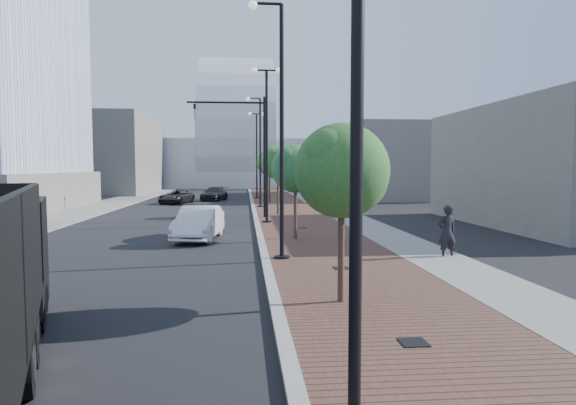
{
  "coord_description": "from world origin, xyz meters",
  "views": [
    {
      "loc": [
        -0.74,
        -7.91,
        3.4
      ],
      "look_at": [
        1.0,
        12.0,
        2.0
      ],
      "focal_mm": 31.22,
      "sensor_mm": 36.0,
      "label": 1
    }
  ],
  "objects": [
    {
      "name": "utility_cover_2",
      "position": [
        2.4,
        19.0,
        0.13
      ],
      "size": [
        0.5,
        0.5,
        0.02
      ],
      "primitive_type": "cube",
      "color": "black",
      "rests_on": "sidewalk"
    },
    {
      "name": "convention_center",
      "position": [
        -2.0,
        85.0,
        6.0
      ],
      "size": [
        50.0,
        30.0,
        50.0
      ],
      "color": "#B5B8C0",
      "rests_on": "ground"
    },
    {
      "name": "commercial_block_e",
      "position": [
        18.0,
        20.0,
        3.5
      ],
      "size": [
        10.0,
        16.0,
        7.0
      ],
      "primitive_type": "cube",
      "color": "#5F5C55",
      "rests_on": "ground"
    },
    {
      "name": "dark_car_mid",
      "position": [
        -7.17,
        40.05,
        0.63
      ],
      "size": [
        3.32,
        4.98,
        1.27
      ],
      "primitive_type": "imported",
      "rotation": [
        0.0,
        0.0,
        -0.29
      ],
      "color": "black",
      "rests_on": "ground"
    },
    {
      "name": "utility_cover_0",
      "position": [
        2.4,
        1.0,
        0.13
      ],
      "size": [
        0.5,
        0.5,
        0.02
      ],
      "primitive_type": "cube",
      "color": "black",
      "rests_on": "sidewalk"
    },
    {
      "name": "tree_1",
      "position": [
        1.65,
        15.02,
        3.33
      ],
      "size": [
        2.28,
        2.21,
        4.45
      ],
      "color": "#382619",
      "rests_on": "ground"
    },
    {
      "name": "curb",
      "position": [
        0.0,
        40.0,
        0.07
      ],
      "size": [
        0.3,
        140.0,
        0.14
      ],
      "primitive_type": "cube",
      "color": "gray",
      "rests_on": "ground"
    },
    {
      "name": "dark_car_far",
      "position": [
        -3.84,
        44.19,
        0.69
      ],
      "size": [
        2.96,
        5.07,
        1.38
      ],
      "primitive_type": "imported",
      "rotation": [
        0.0,
        0.0,
        -0.23
      ],
      "color": "black",
      "rests_on": "ground"
    },
    {
      "name": "utility_cover_1",
      "position": [
        2.4,
        8.0,
        0.13
      ],
      "size": [
        0.5,
        0.5,
        0.02
      ],
      "primitive_type": "cube",
      "color": "black",
      "rests_on": "sidewalk"
    },
    {
      "name": "west_sidewalk",
      "position": [
        -13.0,
        40.0,
        0.06
      ],
      "size": [
        4.0,
        140.0,
        0.12
      ],
      "primitive_type": "cube",
      "color": "slate",
      "rests_on": "ground"
    },
    {
      "name": "streetlight_3",
      "position": [
        0.49,
        34.0,
        4.34
      ],
      "size": [
        1.44,
        0.56,
        9.21
      ],
      "color": "black",
      "rests_on": "ground"
    },
    {
      "name": "streetlight_2",
      "position": [
        0.6,
        22.0,
        4.82
      ],
      "size": [
        1.72,
        0.56,
        9.28
      ],
      "color": "black",
      "rests_on": "ground"
    },
    {
      "name": "pedestrian",
      "position": [
        6.72,
        9.89,
        1.01
      ],
      "size": [
        0.82,
        0.62,
        2.03
      ],
      "primitive_type": "imported",
      "rotation": [
        0.0,
        0.0,
        3.33
      ],
      "color": "black",
      "rests_on": "ground"
    },
    {
      "name": "streetlight_0",
      "position": [
        0.6,
        -2.0,
        4.82
      ],
      "size": [
        1.72,
        0.56,
        9.28
      ],
      "color": "black",
      "rests_on": "ground"
    },
    {
      "name": "concrete_strip",
      "position": [
        6.2,
        40.0,
        0.07
      ],
      "size": [
        2.4,
        140.0,
        0.13
      ],
      "primitive_type": "cube",
      "color": "slate",
      "rests_on": "ground"
    },
    {
      "name": "streetlight_4",
      "position": [
        0.6,
        46.0,
        4.82
      ],
      "size": [
        1.72,
        0.56,
        9.28
      ],
      "color": "black",
      "rests_on": "ground"
    },
    {
      "name": "tree_3",
      "position": [
        1.65,
        39.02,
        3.82
      ],
      "size": [
        2.39,
        2.34,
        5.01
      ],
      "color": "#382619",
      "rests_on": "ground"
    },
    {
      "name": "streetlight_1",
      "position": [
        0.49,
        10.0,
        4.34
      ],
      "size": [
        1.44,
        0.56,
        9.21
      ],
      "color": "black",
      "rests_on": "ground"
    },
    {
      "name": "commercial_block_nw",
      "position": [
        -20.0,
        60.0,
        5.0
      ],
      "size": [
        14.0,
        20.0,
        10.0
      ],
      "primitive_type": "cube",
      "color": "#65625B",
      "rests_on": "ground"
    },
    {
      "name": "white_sedan",
      "position": [
        -2.89,
        15.84,
        0.79
      ],
      "size": [
        2.22,
        4.93,
        1.57
      ],
      "primitive_type": "imported",
      "rotation": [
        0.0,
        0.0,
        -0.12
      ],
      "color": "silver",
      "rests_on": "ground"
    },
    {
      "name": "ground",
      "position": [
        0.0,
        0.0,
        0.0
      ],
      "size": [
        220.0,
        220.0,
        0.0
      ],
      "primitive_type": "plane",
      "color": "black"
    },
    {
      "name": "commercial_block_ne",
      "position": [
        16.0,
        50.0,
        4.0
      ],
      "size": [
        12.0,
        22.0,
        8.0
      ],
      "primitive_type": "cube",
      "color": "slate",
      "rests_on": "ground"
    },
    {
      "name": "tree_0",
      "position": [
        1.65,
        4.02,
        3.31
      ],
      "size": [
        2.36,
        2.31,
        4.48
      ],
      "color": "#382619",
      "rests_on": "ground"
    },
    {
      "name": "tree_2",
      "position": [
        1.65,
        27.02,
        3.75
      ],
      "size": [
        2.41,
        2.36,
        4.95
      ],
      "color": "#382619",
      "rests_on": "ground"
    },
    {
      "name": "traffic_mast",
      "position": [
        -0.3,
        25.0,
        4.98
      ],
      "size": [
        5.09,
        0.2,
        8.0
      ],
      "color": "black",
      "rests_on": "ground"
    },
    {
      "name": "sidewalk",
      "position": [
        3.5,
        40.0,
        0.06
      ],
      "size": [
        7.0,
        140.0,
        0.12
      ],
      "primitive_type": "cube",
      "color": "#4C2D23",
      "rests_on": "ground"
    }
  ]
}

